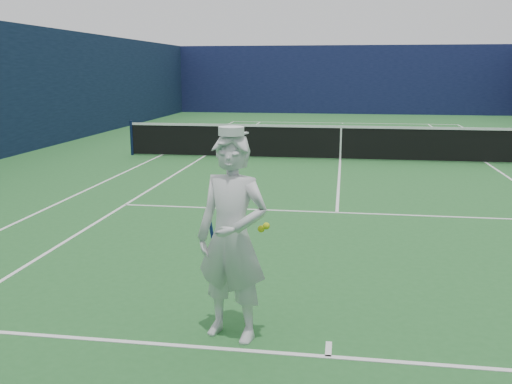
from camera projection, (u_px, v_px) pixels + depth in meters
The scene contains 5 objects.
ground at pixel (340, 160), 16.74m from camera, with size 80.00×80.00×0.00m, color #25622A.
court_markings at pixel (340, 160), 16.74m from camera, with size 11.03×23.83×0.01m.
windscreen_fence at pixel (342, 91), 16.32m from camera, with size 20.12×36.12×4.00m.
tennis_net at pixel (341, 141), 16.63m from camera, with size 12.88×0.09×1.07m.
tennis_player at pixel (232, 238), 5.47m from camera, with size 0.85×0.70×2.08m.
Camera 1 is at (0.08, -16.75, 2.60)m, focal length 40.00 mm.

